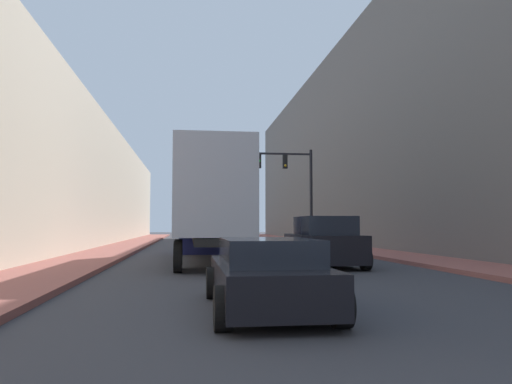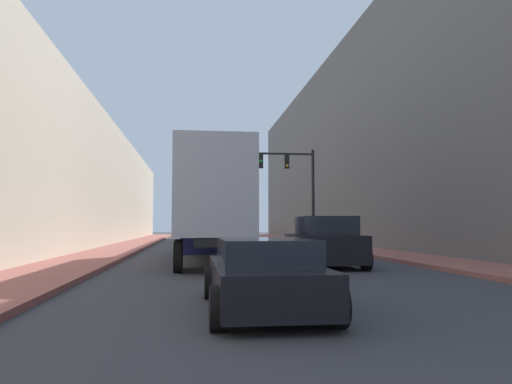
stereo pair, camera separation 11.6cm
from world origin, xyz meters
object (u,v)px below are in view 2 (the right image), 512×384
at_px(semi_truck, 209,203).
at_px(traffic_signal_gantry, 295,180).
at_px(sedan_car, 263,275).
at_px(suv_car, 324,243).

relative_size(semi_truck, traffic_signal_gantry, 2.00).
relative_size(semi_truck, sedan_car, 2.89).
height_order(semi_truck, sedan_car, semi_truck).
height_order(suv_car, traffic_signal_gantry, traffic_signal_gantry).
xyz_separation_m(sedan_car, suv_car, (3.41, 8.76, 0.23)).
distance_m(semi_truck, sedan_car, 12.26).
height_order(semi_truck, traffic_signal_gantry, traffic_signal_gantry).
bearing_deg(semi_truck, sedan_car, -87.34).
distance_m(suv_car, traffic_signal_gantry, 14.86).
bearing_deg(semi_truck, traffic_signal_gantry, 61.69).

